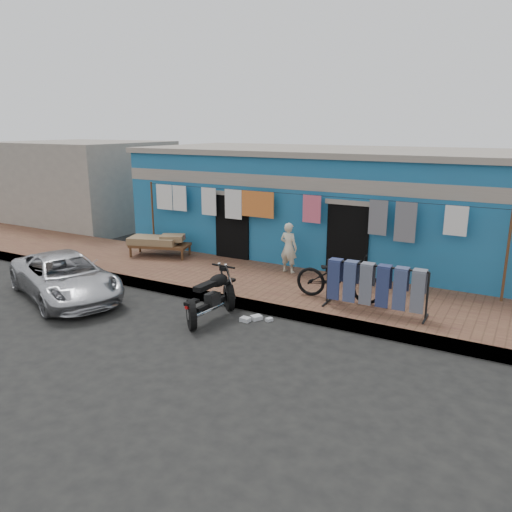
{
  "coord_description": "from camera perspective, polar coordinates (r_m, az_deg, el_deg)",
  "views": [
    {
      "loc": [
        5.43,
        -7.55,
        4.03
      ],
      "look_at": [
        0.0,
        2.0,
        1.15
      ],
      "focal_mm": 35.0,
      "sensor_mm": 36.0,
      "label": 1
    }
  ],
  "objects": [
    {
      "name": "seated_person",
      "position": [
        13.13,
        3.75,
        0.95
      ],
      "size": [
        0.51,
        0.37,
        1.34
      ],
      "primitive_type": "imported",
      "rotation": [
        0.0,
        0.0,
        3.05
      ],
      "color": "beige",
      "rests_on": "sidewalk"
    },
    {
      "name": "litter_c",
      "position": [
        10.76,
        0.04,
        -7.05
      ],
      "size": [
        0.26,
        0.28,
        0.09
      ],
      "primitive_type": "cube",
      "rotation": [
        0.0,
        0.0,
        1.05
      ],
      "color": "silver",
      "rests_on": "ground"
    },
    {
      "name": "sidewalk",
      "position": [
        12.49,
        2.27,
        -3.54
      ],
      "size": [
        28.0,
        3.0,
        0.25
      ],
      "primitive_type": "cube",
      "color": "brown",
      "rests_on": "ground"
    },
    {
      "name": "car",
      "position": [
        12.78,
        -21.0,
        -2.14
      ],
      "size": [
        4.23,
        3.06,
        1.09
      ],
      "primitive_type": "imported",
      "rotation": [
        0.0,
        0.0,
        1.19
      ],
      "color": "silver",
      "rests_on": "ground"
    },
    {
      "name": "clothesline",
      "position": [
        13.43,
        2.53,
        5.19
      ],
      "size": [
        10.06,
        0.06,
        2.1
      ],
      "color": "brown",
      "rests_on": "sidewalk"
    },
    {
      "name": "curb",
      "position": [
        11.29,
        -1.13,
        -5.54
      ],
      "size": [
        28.0,
        0.1,
        0.25
      ],
      "primitive_type": "cube",
      "color": "gray",
      "rests_on": "ground"
    },
    {
      "name": "bicycle",
      "position": [
        11.19,
        9.46,
        -1.88
      ],
      "size": [
        1.98,
        0.82,
        1.26
      ],
      "primitive_type": "imported",
      "rotation": [
        0.0,
        0.0,
        1.64
      ],
      "color": "black",
      "rests_on": "sidewalk"
    },
    {
      "name": "litter_a",
      "position": [
        10.66,
        -1.23,
        -7.26
      ],
      "size": [
        0.21,
        0.17,
        0.09
      ],
      "primitive_type": "cube",
      "rotation": [
        0.0,
        0.0,
        -0.07
      ],
      "color": "silver",
      "rests_on": "ground"
    },
    {
      "name": "motorcycle",
      "position": [
        10.68,
        -5.17,
        -4.44
      ],
      "size": [
        0.73,
        1.72,
        1.08
      ],
      "primitive_type": null,
      "rotation": [
        0.0,
        0.0,
        -0.04
      ],
      "color": "black",
      "rests_on": "ground"
    },
    {
      "name": "litter_b",
      "position": [
        10.68,
        1.52,
        -7.27
      ],
      "size": [
        0.15,
        0.17,
        0.07
      ],
      "primitive_type": "cube",
      "rotation": [
        0.0,
        0.0,
        1.16
      ],
      "color": "silver",
      "rests_on": "ground"
    },
    {
      "name": "jeans_rack",
      "position": [
        10.66,
        13.47,
        -3.49
      ],
      "size": [
        2.22,
        0.57,
        1.06
      ],
      "primitive_type": null,
      "rotation": [
        0.0,
        0.0,
        0.03
      ],
      "color": "black",
      "rests_on": "sidewalk"
    },
    {
      "name": "ground",
      "position": [
        10.13,
        -5.66,
        -8.82
      ],
      "size": [
        80.0,
        80.0,
        0.0
      ],
      "primitive_type": "plane",
      "color": "black",
      "rests_on": "ground"
    },
    {
      "name": "charpoy",
      "position": [
        15.13,
        -10.9,
        1.15
      ],
      "size": [
        2.33,
        1.93,
        0.61
      ],
      "primitive_type": null,
      "rotation": [
        0.0,
        0.0,
        0.31
      ],
      "color": "brown",
      "rests_on": "sidewalk"
    },
    {
      "name": "building",
      "position": [
        15.69,
        9.08,
        5.91
      ],
      "size": [
        12.2,
        5.2,
        3.36
      ],
      "color": "#205E8D",
      "rests_on": "ground"
    },
    {
      "name": "neighbor_left",
      "position": [
        22.07,
        -18.93,
        7.84
      ],
      "size": [
        6.0,
        5.0,
        3.4
      ],
      "primitive_type": "cube",
      "color": "#9E9384",
      "rests_on": "ground"
    }
  ]
}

